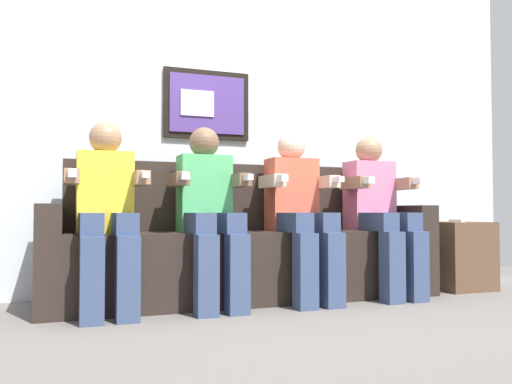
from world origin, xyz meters
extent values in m
plane|color=#66605B|center=(0.00, 0.00, 0.00)|extent=(6.46, 6.46, 0.00)
cube|color=silver|center=(0.00, 0.77, 1.30)|extent=(4.97, 0.05, 2.60)
cube|color=black|center=(-0.17, 0.72, 1.35)|extent=(0.63, 0.03, 0.50)
cube|color=#4C337F|center=(-0.17, 0.71, 1.35)|extent=(0.55, 0.02, 0.42)
cube|color=silver|center=(-0.25, 0.70, 1.35)|extent=(0.24, 0.02, 0.18)
cube|color=#2D231E|center=(0.00, 0.29, 0.23)|extent=(2.29, 0.58, 0.45)
cube|color=#2D231E|center=(0.00, 0.51, 0.68)|extent=(2.29, 0.14, 0.45)
cube|color=#2D231E|center=(-1.21, 0.29, 0.31)|extent=(0.14, 0.58, 0.62)
cube|color=#2D231E|center=(1.21, 0.29, 0.31)|extent=(0.14, 0.58, 0.62)
cube|color=yellow|center=(-0.91, 0.28, 0.69)|extent=(0.32, 0.20, 0.48)
sphere|color=#9E7556|center=(-0.91, 0.28, 1.02)|extent=(0.19, 0.19, 0.19)
cube|color=#38476B|center=(-1.00, 0.08, 0.51)|extent=(0.12, 0.40, 0.12)
cube|color=#38476B|center=(-0.82, 0.08, 0.51)|extent=(0.12, 0.40, 0.12)
cube|color=#38476B|center=(-1.00, -0.12, 0.23)|extent=(0.12, 0.12, 0.45)
cube|color=#38476B|center=(-0.82, -0.12, 0.23)|extent=(0.12, 0.12, 0.45)
cube|color=#9E7556|center=(-1.10, 0.16, 0.77)|extent=(0.08, 0.28, 0.08)
cube|color=#9E7556|center=(-0.72, 0.16, 0.77)|extent=(0.08, 0.28, 0.08)
cube|color=white|center=(-0.72, 0.00, 0.78)|extent=(0.04, 0.13, 0.04)
cube|color=white|center=(-1.10, 0.00, 0.78)|extent=(0.04, 0.10, 0.04)
cube|color=#4CB266|center=(-0.30, 0.28, 0.69)|extent=(0.32, 0.20, 0.48)
sphere|color=brown|center=(-0.30, 0.28, 1.02)|extent=(0.19, 0.19, 0.19)
cube|color=#38476B|center=(-0.39, 0.08, 0.51)|extent=(0.12, 0.40, 0.12)
cube|color=#38476B|center=(-0.21, 0.08, 0.51)|extent=(0.12, 0.40, 0.12)
cube|color=#38476B|center=(-0.39, -0.12, 0.23)|extent=(0.12, 0.12, 0.45)
cube|color=#38476B|center=(-0.21, -0.12, 0.23)|extent=(0.12, 0.12, 0.45)
cube|color=brown|center=(-0.49, 0.16, 0.77)|extent=(0.08, 0.28, 0.08)
cube|color=brown|center=(-0.11, 0.16, 0.77)|extent=(0.08, 0.28, 0.08)
cube|color=white|center=(-0.11, 0.00, 0.78)|extent=(0.04, 0.13, 0.04)
cube|color=white|center=(-0.49, 0.00, 0.78)|extent=(0.04, 0.10, 0.04)
cube|color=#D8593F|center=(0.30, 0.28, 0.69)|extent=(0.32, 0.20, 0.48)
sphere|color=beige|center=(0.30, 0.28, 1.02)|extent=(0.19, 0.19, 0.19)
cube|color=#38476B|center=(0.21, 0.08, 0.51)|extent=(0.12, 0.40, 0.12)
cube|color=#38476B|center=(0.39, 0.08, 0.51)|extent=(0.12, 0.40, 0.12)
cube|color=#38476B|center=(0.21, -0.12, 0.23)|extent=(0.12, 0.12, 0.45)
cube|color=#38476B|center=(0.39, -0.12, 0.23)|extent=(0.12, 0.12, 0.45)
cube|color=beige|center=(0.11, 0.16, 0.77)|extent=(0.08, 0.28, 0.08)
cube|color=beige|center=(0.49, 0.16, 0.77)|extent=(0.08, 0.28, 0.08)
cube|color=white|center=(0.49, 0.00, 0.78)|extent=(0.04, 0.13, 0.04)
cube|color=white|center=(0.11, 0.00, 0.78)|extent=(0.04, 0.10, 0.04)
cube|color=pink|center=(0.91, 0.28, 0.69)|extent=(0.32, 0.20, 0.48)
sphere|color=#9E7556|center=(0.91, 0.28, 1.02)|extent=(0.19, 0.19, 0.19)
cube|color=#38476B|center=(0.82, 0.08, 0.51)|extent=(0.12, 0.40, 0.12)
cube|color=#38476B|center=(1.00, 0.08, 0.51)|extent=(0.12, 0.40, 0.12)
cube|color=#38476B|center=(0.82, -0.12, 0.23)|extent=(0.12, 0.12, 0.45)
cube|color=#38476B|center=(1.00, -0.12, 0.23)|extent=(0.12, 0.12, 0.45)
cube|color=#9E7556|center=(0.72, 0.16, 0.77)|extent=(0.08, 0.28, 0.08)
cube|color=#9E7556|center=(1.10, 0.16, 0.77)|extent=(0.08, 0.28, 0.08)
cube|color=white|center=(1.10, 0.00, 0.78)|extent=(0.04, 0.13, 0.04)
cube|color=white|center=(0.72, 0.00, 0.78)|extent=(0.04, 0.10, 0.04)
cube|color=brown|center=(1.63, 0.22, 0.25)|extent=(0.40, 0.40, 0.50)
cube|color=white|center=(1.57, 0.16, 0.51)|extent=(0.04, 0.13, 0.02)
camera|label=1|loc=(-1.15, -2.97, 0.58)|focal=37.19mm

